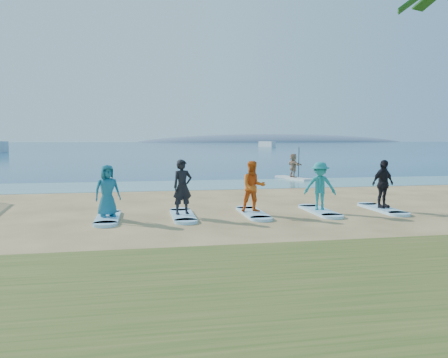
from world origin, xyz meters
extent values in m
plane|color=tan|center=(0.00, 0.00, 0.00)|extent=(600.00, 600.00, 0.00)
plane|color=teal|center=(0.00, 10.50, 0.01)|extent=(600.00, 600.00, 0.00)
plane|color=navy|center=(0.00, 160.00, 0.01)|extent=(600.00, 600.00, 0.00)
ellipsoid|color=slate|center=(95.00, 300.00, 0.00)|extent=(220.00, 56.00, 18.00)
cube|color=silver|center=(7.32, 12.83, 0.06)|extent=(1.56, 3.07, 0.12)
imported|color=tan|center=(7.32, 12.83, 0.86)|extent=(0.71, 1.43, 1.48)
cube|color=silver|center=(36.42, 118.73, 0.00)|extent=(4.14, 6.50, 1.66)
cube|color=#A4DDFF|center=(-2.98, 0.93, 0.04)|extent=(0.70, 2.20, 0.09)
imported|color=#1B6583|center=(-2.98, 0.93, 0.90)|extent=(0.93, 0.77, 1.62)
cube|color=#A4DDFF|center=(-0.65, 0.93, 0.04)|extent=(0.70, 2.20, 0.09)
imported|color=black|center=(-0.65, 0.93, 0.97)|extent=(0.74, 0.59, 1.76)
cube|color=#A4DDFF|center=(1.69, 0.93, 0.04)|extent=(0.70, 2.20, 0.09)
imported|color=#DB5A17|center=(1.69, 0.93, 0.94)|extent=(0.83, 0.65, 1.69)
cube|color=#A4DDFF|center=(4.03, 0.93, 0.04)|extent=(0.70, 2.20, 0.09)
imported|color=teal|center=(4.03, 0.93, 0.91)|extent=(1.21, 0.96, 1.64)
cube|color=#A4DDFF|center=(6.37, 0.93, 0.04)|extent=(0.70, 2.20, 0.09)
imported|color=black|center=(6.37, 0.93, 0.93)|extent=(1.07, 0.71, 1.69)
camera|label=1|loc=(-1.89, -12.97, 2.51)|focal=35.00mm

